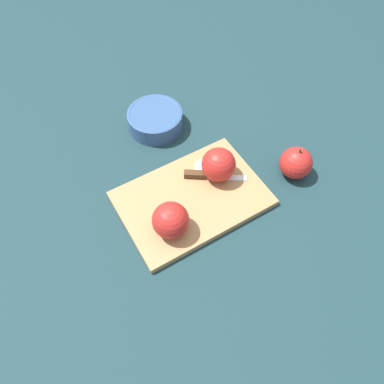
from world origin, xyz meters
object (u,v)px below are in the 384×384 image
knife (202,175)px  apple_half_right (218,165)px  apple_half_left (171,220)px  bowl (155,119)px  apple_whole (296,163)px

knife → apple_half_right: bearing=11.1°
apple_half_left → bowl: apple_half_left is taller
apple_half_right → apple_whole: size_ratio=0.90×
apple_half_left → bowl: 0.34m
apple_half_left → knife: (0.13, 0.10, -0.03)m
apple_half_right → apple_whole: apple_half_right is taller
knife → bowl: (-0.03, 0.23, 0.01)m
apple_half_right → knife: 0.05m
apple_half_left → apple_half_right: same height
apple_half_left → apple_half_right: size_ratio=0.99×
apple_half_left → apple_whole: apple_half_left is taller
bowl → apple_half_left: bearing=-108.3°
apple_half_right → bowl: (-0.06, 0.24, -0.03)m
apple_half_left → apple_whole: 0.35m
knife → apple_whole: size_ratio=1.53×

